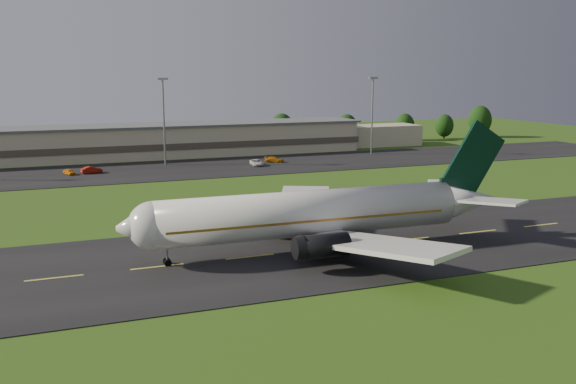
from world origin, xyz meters
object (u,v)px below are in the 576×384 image
object	(u,v)px
terminal	(159,141)
service_vehicle_c	(256,163)
airliner	(316,214)
service_vehicle_a	(69,172)
service_vehicle_b	(92,170)
light_mast_east	(372,106)
service_vehicle_d	(274,159)
light_mast_centre	(164,111)

from	to	relation	value
terminal	service_vehicle_c	xyz separation A→B (m)	(18.19, -25.43, -3.17)
airliner	service_vehicle_a	distance (m)	77.08
service_vehicle_b	service_vehicle_c	size ratio (longest dim) A/B	0.87
service_vehicle_a	service_vehicle_b	distance (m)	4.64
service_vehicle_a	airliner	bearing A→B (deg)	-92.05
light_mast_east	service_vehicle_d	xyz separation A→B (m)	(-29.61, -5.59, -11.97)
light_mast_east	service_vehicle_d	distance (m)	32.42
light_mast_east	terminal	bearing A→B (deg)	163.20
terminal	light_mast_centre	world-z (taller)	light_mast_centre
service_vehicle_b	terminal	bearing A→B (deg)	-51.72
service_vehicle_a	service_vehicle_d	size ratio (longest dim) A/B	0.77
airliner	service_vehicle_c	size ratio (longest dim) A/B	9.91
service_vehicle_a	service_vehicle_b	xyz separation A→B (m)	(4.63, 0.26, 0.13)
light_mast_centre	service_vehicle_c	distance (m)	24.73
light_mast_east	service_vehicle_d	size ratio (longest dim) A/B	4.40
service_vehicle_c	service_vehicle_d	xyz separation A→B (m)	(5.80, 3.66, -0.05)
light_mast_centre	service_vehicle_b	xyz separation A→B (m)	(-17.32, -7.13, -11.90)
terminal	service_vehicle_b	world-z (taller)	terminal
service_vehicle_b	service_vehicle_d	xyz separation A→B (m)	(42.71, 1.54, -0.07)
service_vehicle_b	airliner	bearing A→B (deg)	-176.95
service_vehicle_b	service_vehicle_d	bearing A→B (deg)	-100.88
airliner	terminal	size ratio (longest dim) A/B	0.35
light_mast_centre	light_mast_east	xyz separation A→B (m)	(55.00, 0.00, 0.00)
light_mast_east	service_vehicle_b	size ratio (longest dim) A/B	4.53
service_vehicle_a	service_vehicle_c	world-z (taller)	service_vehicle_c
service_vehicle_a	service_vehicle_d	distance (m)	47.37
service_vehicle_b	service_vehicle_a	bearing A→B (deg)	80.31
terminal	light_mast_east	distance (m)	56.67
terminal	service_vehicle_c	distance (m)	31.43
airliner	terminal	distance (m)	96.23
service_vehicle_a	service_vehicle_c	xyz separation A→B (m)	(41.54, -1.86, 0.11)
airliner	service_vehicle_b	size ratio (longest dim) A/B	11.41
light_mast_centre	light_mast_east	distance (m)	55.00
service_vehicle_c	service_vehicle_d	world-z (taller)	service_vehicle_c
terminal	service_vehicle_b	bearing A→B (deg)	-128.77
service_vehicle_a	service_vehicle_c	distance (m)	41.58
light_mast_centre	service_vehicle_a	size ratio (longest dim) A/B	5.70
service_vehicle_c	service_vehicle_d	size ratio (longest dim) A/B	1.12
light_mast_east	service_vehicle_b	xyz separation A→B (m)	(-72.32, -7.13, -11.90)
service_vehicle_b	service_vehicle_c	xyz separation A→B (m)	(36.91, -2.12, -0.02)
terminal	service_vehicle_c	size ratio (longest dim) A/B	28.02
light_mast_east	service_vehicle_d	bearing A→B (deg)	-169.32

